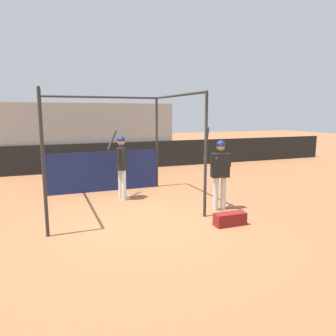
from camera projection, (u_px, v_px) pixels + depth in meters
name	position (u px, v px, depth m)	size (l,w,h in m)	color
ground_plane	(146.00, 224.00, 7.23)	(60.00, 60.00, 0.00)	#935B38
outfield_wall	(95.00, 157.00, 13.74)	(24.00, 0.12, 1.17)	black
bleacher_section	(89.00, 135.00, 15.13)	(7.05, 3.20, 2.85)	#9E9E99
batting_cage	(107.00, 154.00, 9.48)	(3.57, 3.49, 2.92)	#282828
player_batter	(121.00, 161.00, 9.13)	(0.58, 0.91, 1.93)	silver
player_waiting	(220.00, 168.00, 8.12)	(0.81, 0.50, 2.08)	silver
equipment_bag	(230.00, 219.00, 7.13)	(0.70, 0.28, 0.28)	maroon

